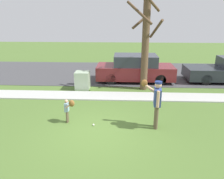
{
  "coord_description": "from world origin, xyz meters",
  "views": [
    {
      "loc": [
        0.87,
        -6.85,
        3.9
      ],
      "look_at": [
        0.45,
        1.76,
        1.0
      ],
      "focal_mm": 35.29,
      "sensor_mm": 36.0,
      "label": 1
    }
  ],
  "objects": [
    {
      "name": "ground_plane",
      "position": [
        0.0,
        3.5,
        0.0
      ],
      "size": [
        48.0,
        48.0,
        0.0
      ],
      "primitive_type": "plane",
      "color": "#4C6B2D"
    },
    {
      "name": "baseball",
      "position": [
        -0.18,
        0.46,
        0.04
      ],
      "size": [
        0.07,
        0.07,
        0.07
      ],
      "primitive_type": "sphere",
      "color": "white",
      "rests_on": "ground"
    },
    {
      "name": "street_tree_near",
      "position": [
        2.05,
        4.9,
        2.66
      ],
      "size": [
        1.85,
        1.88,
        4.99
      ],
      "color": "brown",
      "rests_on": "ground"
    },
    {
      "name": "person_child",
      "position": [
        -1.14,
        0.65,
        0.64
      ],
      "size": [
        0.42,
        0.4,
        0.98
      ],
      "rotation": [
        0.0,
        0.0,
        6.2
      ],
      "color": "brown",
      "rests_on": "ground"
    },
    {
      "name": "road_surface",
      "position": [
        0.0,
        8.6,
        0.01
      ],
      "size": [
        36.0,
        6.8,
        0.02
      ],
      "primitive_type": "cube",
      "color": "#424244",
      "rests_on": "ground"
    },
    {
      "name": "utility_cabinet",
      "position": [
        -1.34,
        4.71,
        0.5
      ],
      "size": [
        0.75,
        0.75,
        1.0
      ],
      "primitive_type": "cube",
      "color": "#9EB293",
      "rests_on": "ground"
    },
    {
      "name": "parked_suv_maroon",
      "position": [
        1.64,
        6.49,
        0.79
      ],
      "size": [
        4.7,
        1.9,
        1.63
      ],
      "rotation": [
        0.0,
        0.0,
        3.14
      ],
      "color": "maroon",
      "rests_on": "road_surface"
    },
    {
      "name": "person_adult",
      "position": [
        2.07,
        0.45,
        1.1
      ],
      "size": [
        0.7,
        0.69,
        1.77
      ],
      "rotation": [
        0.0,
        0.0,
        3.06
      ],
      "color": "brown",
      "rests_on": "ground"
    },
    {
      "name": "sidewalk_strip",
      "position": [
        0.0,
        3.6,
        0.03
      ],
      "size": [
        36.0,
        1.2,
        0.06
      ],
      "primitive_type": "cube",
      "color": "#B2B2AD",
      "rests_on": "ground"
    }
  ]
}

